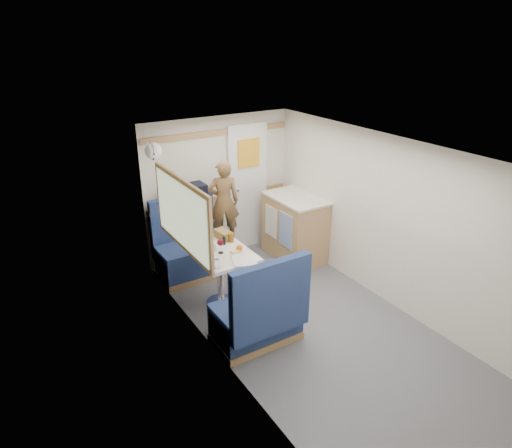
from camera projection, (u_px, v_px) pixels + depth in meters
floor at (315, 329)px, 5.04m from camera, size 4.50×4.50×0.00m
ceiling at (326, 152)px, 4.25m from camera, size 4.50×4.50×0.00m
wall_back at (219, 188)px, 6.41m from camera, size 2.20×0.02×2.00m
wall_left at (225, 276)px, 4.11m from camera, size 0.02×4.50×2.00m
wall_right at (396, 226)px, 5.17m from camera, size 0.02×4.50×2.00m
oak_trim_low at (220, 198)px, 6.45m from camera, size 2.15×0.02×0.08m
oak_trim_high at (218, 133)px, 6.08m from camera, size 2.15×0.02×0.08m
side_window at (182, 215)px, 4.81m from camera, size 0.04×1.30×0.72m
rear_door at (248, 185)px, 6.61m from camera, size 0.62×0.12×1.86m
dinette_table at (220, 262)px, 5.29m from camera, size 0.62×0.92×0.72m
bench_far at (191, 254)px, 6.07m from camera, size 0.90×0.59×1.05m
bench_near at (259, 318)px, 4.71m from camera, size 0.90×0.59×1.05m
ledge at (180, 207)px, 6.04m from camera, size 0.90×0.14×0.04m
dome_light at (153, 151)px, 5.30m from camera, size 0.20×0.20×0.20m
galley_counter at (294, 227)px, 6.46m from camera, size 0.57×0.92×0.92m
person at (224, 202)px, 5.89m from camera, size 0.47×0.39×1.10m
duffel_bag at (185, 195)px, 6.02m from camera, size 0.55×0.26×0.26m
tray at (244, 259)px, 5.00m from camera, size 0.35×0.40×0.02m
orange_fruit at (239, 248)px, 5.14m from camera, size 0.08×0.08×0.08m
cheese_block at (235, 252)px, 5.11m from camera, size 0.10×0.07×0.03m
wine_glass at (220, 243)px, 5.11m from camera, size 0.08×0.08×0.17m
tumbler_left at (217, 264)px, 4.82m from camera, size 0.06×0.06×0.10m
tumbler_mid at (208, 237)px, 5.41m from camera, size 0.08×0.08×0.12m
beer_glass at (231, 237)px, 5.41m from camera, size 0.07×0.07×0.11m
pepper_grinder at (224, 241)px, 5.34m from camera, size 0.04×0.04×0.10m
salt_grinder at (215, 247)px, 5.20m from camera, size 0.04×0.04×0.09m
bread_loaf at (223, 235)px, 5.50m from camera, size 0.16×0.25×0.10m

